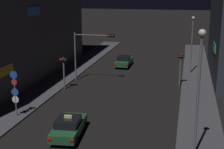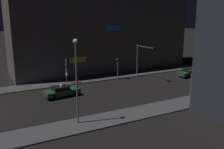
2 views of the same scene
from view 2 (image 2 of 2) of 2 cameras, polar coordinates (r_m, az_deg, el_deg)
name	(u,v)px [view 2 (image 2 of 2)]	position (r m, az deg, el deg)	size (l,w,h in m)	color
sidewalk_left	(134,74)	(44.59, 4.98, 0.16)	(3.30, 52.95, 0.13)	#424247
sidewalk_right	(203,99)	(33.18, 19.82, -5.23)	(3.30, 52.95, 0.13)	#424247
building_facade_left	(101,23)	(47.47, -2.57, 11.55)	(9.70, 32.40, 17.45)	#514C47
taxi	(62,91)	(32.69, -11.33, -3.72)	(2.21, 4.60, 1.62)	#1E512D
far_car	(190,72)	(44.54, 17.28, 0.47)	(1.82, 4.45, 1.42)	#1E512D
traffic_light_overhead	(143,55)	(40.53, 7.10, 4.46)	(4.62, 0.42, 5.53)	slate
traffic_light_left_kerb	(118,64)	(40.27, 1.31, 2.32)	(0.80, 0.42, 3.46)	slate
traffic_light_right_kerb	(191,77)	(33.62, 17.54, -0.45)	(0.80, 0.42, 3.51)	slate
sign_pole_left	(66,69)	(38.07, -10.33, 1.16)	(0.64, 0.10, 3.82)	slate
street_lamp_near_block	(76,71)	(23.14, -8.06, 0.76)	(0.45, 0.45, 7.98)	slate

